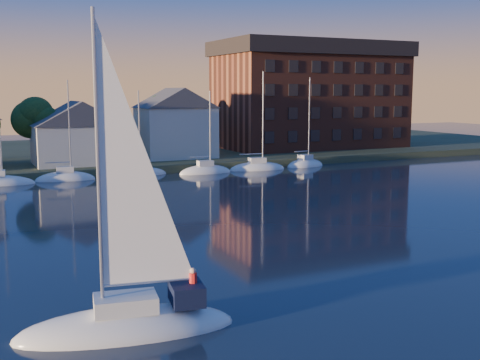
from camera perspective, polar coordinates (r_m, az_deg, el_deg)
ground at (r=31.66m, az=16.68°, el=-11.02°), size 260.00×260.00×0.00m
shoreline_land at (r=99.62m, az=-13.50°, el=2.24°), size 160.00×50.00×2.00m
wooden_dock at (r=77.41m, az=-9.95°, el=0.62°), size 120.00×3.00×1.00m
clubhouse_centre at (r=80.43m, az=-15.13°, el=4.43°), size 11.55×8.40×8.08m
clubhouse_east at (r=85.89m, az=-6.14°, el=5.49°), size 10.50×8.40×9.80m
condo_block at (r=102.49m, az=6.68°, el=8.07°), size 31.00×17.00×17.40m
tree_line at (r=87.91m, az=-10.74°, el=6.22°), size 93.40×5.40×8.90m
moored_fleet at (r=72.76m, az=-15.39°, el=0.03°), size 71.50×2.40×12.05m
hero_sailboat at (r=27.11m, az=-10.43°, el=-12.77°), size 9.91×4.60×14.76m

